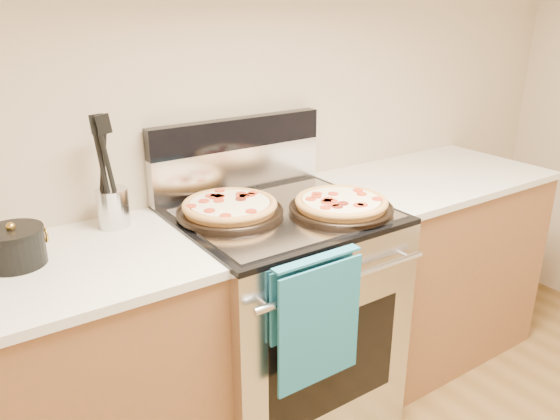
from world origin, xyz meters
TOP-DOWN VIEW (x-y plane):
  - wall_back at (0.00, 2.00)m, footprint 4.00×0.00m
  - range_body at (0.00, 1.65)m, footprint 0.76×0.68m
  - oven_window at (0.00, 1.31)m, footprint 0.56×0.01m
  - cooktop at (0.00, 1.65)m, footprint 0.76×0.68m
  - backsplash_lower at (0.00, 1.96)m, footprint 0.76×0.06m
  - backsplash_upper at (0.00, 1.96)m, footprint 0.76×0.06m
  - oven_handle at (0.00, 1.27)m, footprint 0.70×0.03m
  - dish_towel at (-0.12, 1.27)m, footprint 0.32×0.05m
  - foil_sheet at (0.00, 1.62)m, footprint 0.70×0.55m
  - cabinet_left at (-0.88, 1.68)m, footprint 1.00×0.62m
  - countertop_left at (-0.88, 1.68)m, footprint 1.02×0.64m
  - cabinet_right at (0.88, 1.68)m, footprint 1.00×0.62m
  - countertop_right at (0.88, 1.68)m, footprint 1.02×0.64m
  - pepperoni_pizza_back at (-0.18, 1.72)m, footprint 0.39×0.39m
  - pepperoni_pizza_front at (0.18, 1.52)m, footprint 0.50×0.50m
  - utensil_crock at (-0.55, 1.89)m, footprint 0.13×0.13m
  - saucepan at (-0.89, 1.75)m, footprint 0.19×0.19m

SIDE VIEW (x-z plane):
  - cabinet_left at x=-0.88m, z-range 0.00..0.88m
  - cabinet_right at x=0.88m, z-range 0.00..0.88m
  - range_body at x=0.00m, z-range 0.00..0.90m
  - oven_window at x=0.00m, z-range 0.25..0.65m
  - dish_towel at x=-0.12m, z-range 0.49..0.91m
  - oven_handle at x=0.00m, z-range 0.79..0.81m
  - countertop_left at x=-0.88m, z-range 0.88..0.91m
  - countertop_right at x=0.88m, z-range 0.88..0.91m
  - cooktop at x=0.00m, z-range 0.90..0.92m
  - foil_sheet at x=0.00m, z-range 0.92..0.93m
  - pepperoni_pizza_front at x=0.18m, z-range 0.93..0.98m
  - pepperoni_pizza_back at x=-0.18m, z-range 0.93..0.98m
  - saucepan at x=-0.89m, z-range 0.91..1.02m
  - utensil_crock at x=-0.55m, z-range 0.91..1.05m
  - backsplash_lower at x=0.00m, z-range 0.92..1.10m
  - backsplash_upper at x=0.00m, z-range 1.10..1.22m
  - wall_back at x=0.00m, z-range -0.65..3.35m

